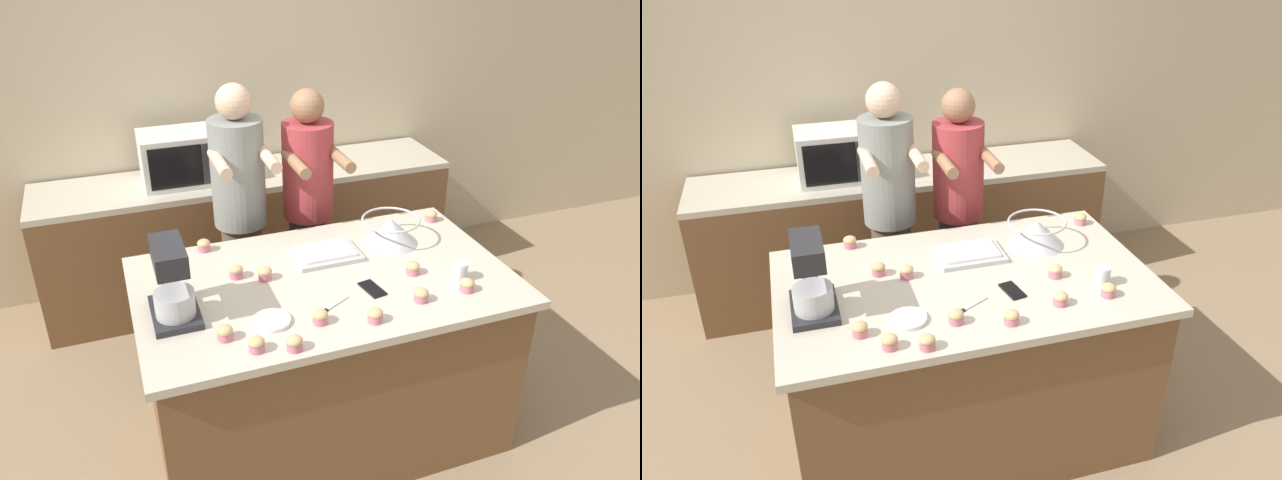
# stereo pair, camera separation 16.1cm
# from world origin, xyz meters

# --- Properties ---
(ground_plane) EXTENTS (16.00, 16.00, 0.00)m
(ground_plane) POSITION_xyz_m (0.00, 0.00, 0.00)
(ground_plane) COLOR #937A5B
(back_wall) EXTENTS (10.00, 0.06, 2.70)m
(back_wall) POSITION_xyz_m (0.00, 1.86, 1.35)
(back_wall) COLOR beige
(back_wall) RESTS_ON ground_plane
(island_counter) EXTENTS (1.77, 1.07, 0.93)m
(island_counter) POSITION_xyz_m (0.00, 0.00, 0.47)
(island_counter) COLOR brown
(island_counter) RESTS_ON ground_plane
(back_counter) EXTENTS (2.80, 0.60, 0.91)m
(back_counter) POSITION_xyz_m (0.00, 1.51, 0.45)
(back_counter) COLOR brown
(back_counter) RESTS_ON ground_plane
(person_left) EXTENTS (0.32, 0.49, 1.69)m
(person_left) POSITION_xyz_m (-0.21, 0.81, 0.90)
(person_left) COLOR brown
(person_left) RESTS_ON ground_plane
(person_right) EXTENTS (0.32, 0.49, 1.63)m
(person_right) POSITION_xyz_m (0.20, 0.81, 0.87)
(person_right) COLOR #33384C
(person_right) RESTS_ON ground_plane
(stand_mixer) EXTENTS (0.20, 0.30, 0.35)m
(stand_mixer) POSITION_xyz_m (-0.71, -0.07, 1.09)
(stand_mixer) COLOR #232328
(stand_mixer) RESTS_ON island_counter
(mixing_bowl) EXTENTS (0.31, 0.31, 0.14)m
(mixing_bowl) POSITION_xyz_m (0.45, 0.23, 1.01)
(mixing_bowl) COLOR #BCBCC1
(mixing_bowl) RESTS_ON island_counter
(baking_tray) EXTENTS (0.33, 0.24, 0.04)m
(baking_tray) POSITION_xyz_m (0.08, 0.20, 0.95)
(baking_tray) COLOR #BCBCC1
(baking_tray) RESTS_ON island_counter
(microwave_oven) EXTENTS (0.48, 0.36, 0.33)m
(microwave_oven) POSITION_xyz_m (-0.44, 1.51, 1.07)
(microwave_oven) COLOR silver
(microwave_oven) RESTS_ON back_counter
(cell_phone) EXTENTS (0.09, 0.15, 0.01)m
(cell_phone) POSITION_xyz_m (0.17, -0.17, 0.94)
(cell_phone) COLOR black
(cell_phone) RESTS_ON island_counter
(drinking_glass) EXTENTS (0.07, 0.07, 0.09)m
(drinking_glass) POSITION_xyz_m (0.60, -0.23, 0.98)
(drinking_glass) COLOR silver
(drinking_glass) RESTS_ON island_counter
(small_plate) EXTENTS (0.16, 0.16, 0.02)m
(small_plate) POSITION_xyz_m (-0.33, -0.26, 0.94)
(small_plate) COLOR white
(small_plate) RESTS_ON island_counter
(knife) EXTENTS (0.20, 0.12, 0.01)m
(knife) POSITION_xyz_m (-0.07, -0.25, 0.94)
(knife) COLOR #BCBCC1
(knife) RESTS_ON island_counter
(cupcake_0) EXTENTS (0.07, 0.07, 0.06)m
(cupcake_0) POSITION_xyz_m (-0.39, 0.15, 0.97)
(cupcake_0) COLOR #D17084
(cupcake_0) RESTS_ON island_counter
(cupcake_1) EXTENTS (0.07, 0.07, 0.06)m
(cupcake_1) POSITION_xyz_m (-0.54, -0.31, 0.97)
(cupcake_1) COLOR #D17084
(cupcake_1) RESTS_ON island_counter
(cupcake_2) EXTENTS (0.07, 0.07, 0.06)m
(cupcake_2) POSITION_xyz_m (-0.44, -0.42, 0.97)
(cupcake_2) COLOR #D17084
(cupcake_2) RESTS_ON island_counter
(cupcake_3) EXTENTS (0.07, 0.07, 0.06)m
(cupcake_3) POSITION_xyz_m (-0.26, 0.09, 0.97)
(cupcake_3) COLOR #D17084
(cupcake_3) RESTS_ON island_counter
(cupcake_4) EXTENTS (0.07, 0.07, 0.06)m
(cupcake_4) POSITION_xyz_m (0.34, -0.33, 0.97)
(cupcake_4) COLOR #D17084
(cupcake_4) RESTS_ON island_counter
(cupcake_5) EXTENTS (0.07, 0.07, 0.06)m
(cupcake_5) POSITION_xyz_m (0.42, -0.10, 0.97)
(cupcake_5) COLOR #D17084
(cupcake_5) RESTS_ON island_counter
(cupcake_6) EXTENTS (0.07, 0.07, 0.06)m
(cupcake_6) POSITION_xyz_m (-0.30, -0.47, 0.97)
(cupcake_6) COLOR #D17084
(cupcake_6) RESTS_ON island_counter
(cupcake_7) EXTENTS (0.07, 0.07, 0.06)m
(cupcake_7) POSITION_xyz_m (0.58, -0.33, 0.97)
(cupcake_7) COLOR #D17084
(cupcake_7) RESTS_ON island_counter
(cupcake_8) EXTENTS (0.07, 0.07, 0.06)m
(cupcake_8) POSITION_xyz_m (0.08, -0.40, 0.97)
(cupcake_8) COLOR #D17084
(cupcake_8) RESTS_ON island_counter
(cupcake_9) EXTENTS (0.07, 0.07, 0.06)m
(cupcake_9) POSITION_xyz_m (0.78, 0.38, 0.97)
(cupcake_9) COLOR #D17084
(cupcake_9) RESTS_ON island_counter
(cupcake_10) EXTENTS (0.07, 0.07, 0.06)m
(cupcake_10) POSITION_xyz_m (-0.48, 0.47, 0.97)
(cupcake_10) COLOR #D17084
(cupcake_10) RESTS_ON island_counter
(cupcake_11) EXTENTS (0.07, 0.07, 0.06)m
(cupcake_11) POSITION_xyz_m (-0.14, -0.33, 0.97)
(cupcake_11) COLOR #D17084
(cupcake_11) RESTS_ON island_counter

